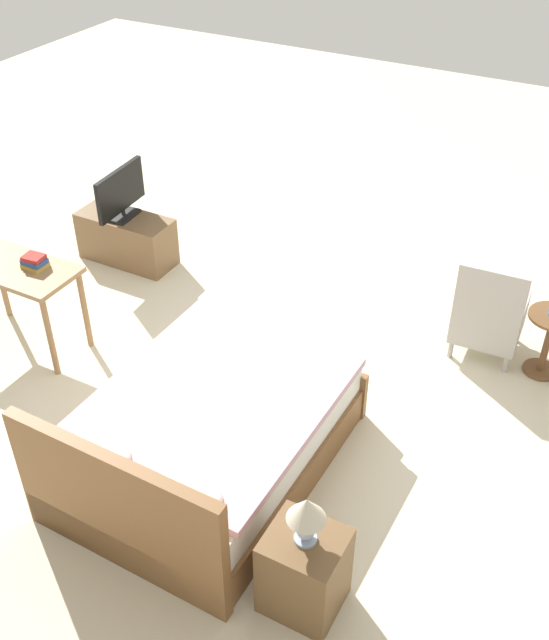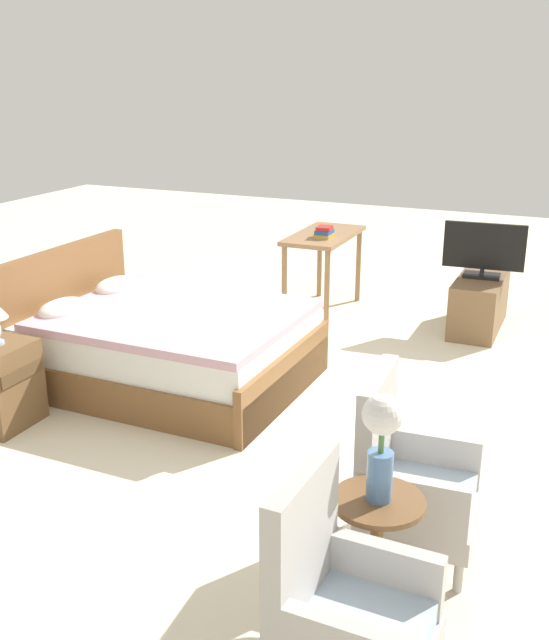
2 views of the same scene
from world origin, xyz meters
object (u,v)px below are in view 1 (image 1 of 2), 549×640
Objects in this scene: nightstand at (304,571)px; tv_stand at (127,239)px; armchair_by_window_right at (489,316)px; book_stack at (34,262)px; bed at (206,438)px; tv_flatscreen at (120,193)px; side_table at (549,337)px; vanity_desk at (17,278)px; table_lamp at (306,514)px.

tv_stand is (3.26, -2.60, -0.04)m from nightstand.
armchair_by_window_right reaches higher than book_stack.
armchair_by_window_right reaches higher than tv_stand.
tv_flatscreen reaches higher than bed.
bed is 3.00m from tv_flatscreen.
nightstand is at bearing 158.47° from book_stack.
nightstand is 4.17m from tv_stand.
bed is 3.57× the size of side_table.
tv_stand is at bearing -86.59° from vanity_desk.
table_lamp is at bearing 141.37° from tv_stand.
armchair_by_window_right reaches higher than table_lamp.
bed is at bearing 137.89° from tv_flatscreen.
tv_flatscreen is 3.84× the size of book_stack.
book_stack reaches higher than side_table.
table_lamp is 1.78× the size of book_stack.
tv_flatscreen is 1.49m from vanity_desk.
nightstand is at bearing 84.41° from armchair_by_window_right.
tv_flatscreen reaches higher than tv_stand.
bed is 1.94× the size of vanity_desk.
table_lamp is at bearing 141.39° from tv_flatscreen.
tv_flatscreen is at bearing 2.87° from side_table.
bed is at bearing 163.65° from book_stack.
nightstand is at bearing -90.00° from table_lamp.
vanity_desk reaches higher than tv_stand.
nightstand is 1.73× the size of table_lamp.
table_lamp is (0.28, 2.83, 0.41)m from armchair_by_window_right.
book_stack reaches higher than vanity_desk.
tv_stand is at bearing -38.63° from table_lamp.
vanity_desk is 5.61× the size of book_stack.
bed is 2.19× the size of armchair_by_window_right.
tv_flatscreen is at bearing -42.11° from bed.
book_stack is (3.00, -1.19, 0.04)m from table_lamp.
vanity_desk is at bearing 26.30° from armchair_by_window_right.
bed is 2.58m from armchair_by_window_right.
tv_flatscreen is at bearing -79.68° from book_stack.
bed reaches higher than armchair_by_window_right.
bed reaches higher than book_stack.
tv_stand is (4.03, 0.20, -0.11)m from side_table.
bed reaches higher than table_lamp.
tv_flatscreen is (3.26, -2.60, 0.46)m from nightstand.
book_stack is at bearing -16.35° from bed.
side_table is at bearing -156.73° from book_stack.
bed is at bearing -30.10° from nightstand.
side_table is 4.05m from tv_flatscreen.
armchair_by_window_right is at bearing -153.44° from book_stack.
tv_flatscreen is at bearing 3.55° from armchair_by_window_right.
tv_stand is (2.20, -1.99, -0.06)m from bed.
book_stack is at bearing 100.24° from tv_stand.
tv_flatscreen is at bearing -38.61° from table_lamp.
nightstand is 3.08× the size of book_stack.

